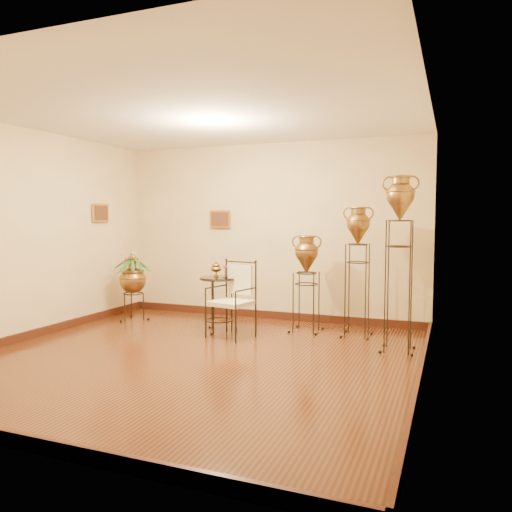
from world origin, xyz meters
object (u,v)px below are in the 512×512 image
at_px(amphora_tall, 399,261).
at_px(amphora_mid, 357,270).
at_px(armchair, 231,300).
at_px(planter_urn, 133,277).
at_px(side_table, 219,303).

xyz_separation_m(amphora_tall, amphora_mid, (-0.60, 0.60, -0.19)).
xyz_separation_m(amphora_tall, armchair, (-2.17, -0.11, -0.58)).
distance_m(amphora_tall, armchair, 2.25).
relative_size(planter_urn, armchair, 1.19).
distance_m(amphora_tall, side_table, 2.59).
bearing_deg(side_table, armchair, -41.92).
distance_m(amphora_tall, planter_urn, 4.16).
height_order(amphora_tall, side_table, amphora_tall).
height_order(armchair, side_table, armchair).
bearing_deg(amphora_tall, planter_urn, 174.30).
xyz_separation_m(planter_urn, side_table, (1.63, -0.23, -0.28)).
relative_size(amphora_tall, amphora_mid, 1.20).
bearing_deg(amphora_mid, side_table, -167.47).
height_order(amphora_mid, planter_urn, amphora_mid).
height_order(amphora_mid, side_table, amphora_mid).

